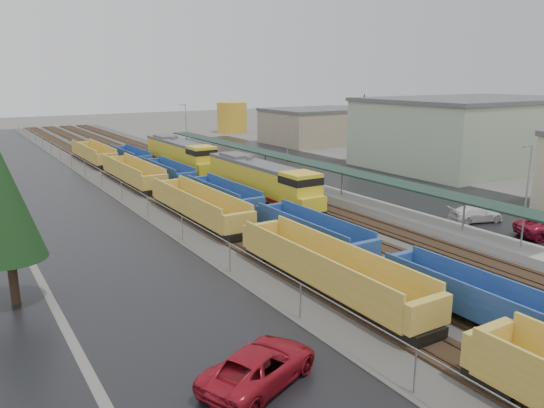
{
  "coord_description": "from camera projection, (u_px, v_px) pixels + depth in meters",
  "views": [
    {
      "loc": [
        -24.32,
        -1.07,
        12.53
      ],
      "look_at": [
        -1.51,
        35.69,
        2.0
      ],
      "focal_mm": 35.0,
      "sensor_mm": 36.0,
      "label": 1
    }
  ],
  "objects": [
    {
      "name": "station_platform",
      "position": [
        287.0,
        178.0,
        62.29
      ],
      "size": [
        3.0,
        80.0,
        8.0
      ],
      "color": "#9E9B93",
      "rests_on": "ground"
    },
    {
      "name": "industrial_buildings",
      "position": [
        476.0,
        137.0,
        72.5
      ],
      "size": [
        32.52,
        75.3,
        9.5
      ],
      "color": "tan",
      "rests_on": "ground"
    },
    {
      "name": "well_string_yellow",
      "position": [
        250.0,
        233.0,
        38.96
      ],
      "size": [
        2.83,
        109.02,
        2.51
      ],
      "color": "gold",
      "rests_on": "ground"
    },
    {
      "name": "west_parking_lot",
      "position": [
        51.0,
        192.0,
        58.16
      ],
      "size": [
        10.0,
        160.0,
        0.02
      ],
      "primitive_type": "cube",
      "color": "black",
      "rests_on": "ground"
    },
    {
      "name": "ballast_strip",
      "position": [
        179.0,
        179.0,
        65.84
      ],
      "size": [
        20.0,
        160.0,
        0.08
      ],
      "primitive_type": "cube",
      "color": "#302D2B",
      "rests_on": "ground"
    },
    {
      "name": "parked_car_west_c",
      "position": [
        260.0,
        366.0,
        21.93
      ],
      "size": [
        4.69,
        6.37,
        1.61
      ],
      "primitive_type": "imported",
      "rotation": [
        0.0,
        0.0,
        1.96
      ],
      "color": "maroon",
      "rests_on": "ground"
    },
    {
      "name": "well_string_blue",
      "position": [
        311.0,
        234.0,
        39.26
      ],
      "size": [
        2.44,
        100.58,
        2.16
      ],
      "color": "navy",
      "rests_on": "ground"
    },
    {
      "name": "distant_hills",
      "position": [
        141.0,
        107.0,
        213.2
      ],
      "size": [
        301.0,
        140.0,
        25.2
      ],
      "color": "#53634D",
      "rests_on": "ground"
    },
    {
      "name": "east_commuter_lot",
      "position": [
        350.0,
        177.0,
        67.32
      ],
      "size": [
        16.0,
        100.0,
        0.02
      ],
      "primitive_type": "cube",
      "color": "black",
      "rests_on": "ground"
    },
    {
      "name": "storage_tank",
      "position": [
        232.0,
        117.0,
        118.83
      ],
      "size": [
        6.67,
        6.67,
        6.67
      ],
      "primitive_type": "cylinder",
      "color": "gold",
      "rests_on": "ground"
    },
    {
      "name": "locomotive_trail",
      "position": [
        181.0,
        155.0,
        69.83
      ],
      "size": [
        2.87,
        18.93,
        4.29
      ],
      "color": "black",
      "rests_on": "ground"
    },
    {
      "name": "locomotive_lead",
      "position": [
        262.0,
        181.0,
        52.49
      ],
      "size": [
        2.87,
        18.93,
        4.29
      ],
      "color": "black",
      "rests_on": "ground"
    },
    {
      "name": "chainlink_fence",
      "position": [
        105.0,
        176.0,
        59.31
      ],
      "size": [
        0.08,
        160.04,
        2.02
      ],
      "color": "gray",
      "rests_on": "ground"
    },
    {
      "name": "tree_west_near",
      "position": [
        4.0,
        204.0,
        28.43
      ],
      "size": [
        3.96,
        3.96,
        9.0
      ],
      "color": "#332316",
      "rests_on": "ground"
    },
    {
      "name": "tree_east",
      "position": [
        363.0,
        118.0,
        77.01
      ],
      "size": [
        4.4,
        4.4,
        10.0
      ],
      "color": "#332316",
      "rests_on": "ground"
    },
    {
      "name": "trackbed",
      "position": [
        179.0,
        178.0,
        65.81
      ],
      "size": [
        14.6,
        160.0,
        0.22
      ],
      "color": "black",
      "rests_on": "ground"
    },
    {
      "name": "parked_car_east_c",
      "position": [
        475.0,
        214.0,
        46.4
      ],
      "size": [
        3.26,
        5.16,
        1.39
      ],
      "primitive_type": "imported",
      "rotation": [
        0.0,
        0.0,
        1.28
      ],
      "color": "white",
      "rests_on": "ground"
    }
  ]
}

